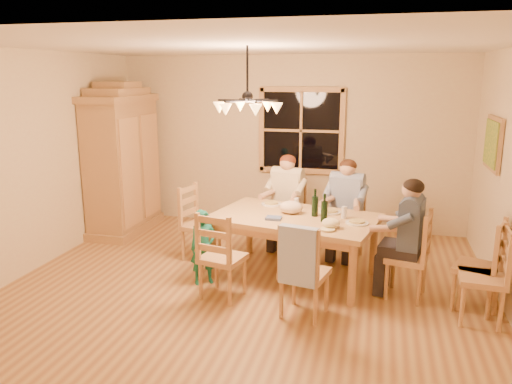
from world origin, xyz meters
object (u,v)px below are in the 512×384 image
(adult_plaid_man, at_px, (347,196))
(wine_bottle_a, at_px, (315,203))
(chair_spare_back, at_px, (480,293))
(adult_woman, at_px, (287,190))
(chair_spare_front, at_px, (476,282))
(chandelier, at_px, (247,105))
(chair_near_right, at_px, (304,287))
(armoire, at_px, (123,164))
(chair_far_right, at_px, (345,235))
(wine_bottle_b, at_px, (324,208))
(chair_end_right, at_px, (406,271))
(child, at_px, (204,247))
(chair_end_left, at_px, (201,237))
(chair_far_left, at_px, (286,227))
(chair_near_left, at_px, (223,271))
(dining_table, at_px, (294,224))
(adult_slate_man, at_px, (409,224))

(adult_plaid_man, distance_m, wine_bottle_a, 0.82)
(wine_bottle_a, xyz_separation_m, chair_spare_back, (1.75, -0.75, -0.62))
(adult_woman, bearing_deg, chair_spare_front, 160.51)
(chandelier, height_order, chair_spare_back, chandelier)
(chair_near_right, xyz_separation_m, adult_woman, (-0.55, 1.96, 0.54))
(armoire, height_order, chair_far_right, armoire)
(wine_bottle_a, bearing_deg, wine_bottle_b, -57.82)
(wine_bottle_b, xyz_separation_m, chair_spare_back, (1.62, -0.53, -0.62))
(chair_end_right, height_order, chair_spare_front, same)
(child, bearing_deg, chandelier, -30.24)
(chair_end_right, bearing_deg, adult_plaid_man, 46.64)
(chair_end_left, bearing_deg, chair_near_right, 63.43)
(chair_far_left, bearing_deg, chair_near_left, 90.00)
(wine_bottle_a, height_order, child, wine_bottle_a)
(wine_bottle_a, distance_m, wine_bottle_b, 0.25)
(chair_end_right, height_order, adult_plaid_man, adult_plaid_man)
(wine_bottle_b, xyz_separation_m, child, (-1.35, -0.31, -0.48))
(chair_near_right, relative_size, wine_bottle_a, 3.00)
(armoire, bearing_deg, child, -41.04)
(wine_bottle_b, height_order, chair_spare_back, wine_bottle_b)
(dining_table, distance_m, chair_near_right, 1.08)
(chandelier, height_order, chair_far_left, chandelier)
(armoire, height_order, wine_bottle_a, armoire)
(chair_near_right, bearing_deg, adult_woman, 117.90)
(chandelier, relative_size, wine_bottle_b, 2.33)
(chair_end_right, bearing_deg, chandelier, 106.66)
(adult_slate_man, relative_size, chair_spare_front, 0.88)
(chair_far_right, xyz_separation_m, adult_slate_man, (0.74, -1.08, 0.54))
(chair_near_right, xyz_separation_m, wine_bottle_a, (-0.04, 1.03, 0.62))
(chair_near_left, xyz_separation_m, child, (-0.33, 0.31, 0.14))
(chair_near_left, bearing_deg, chair_spare_front, 20.06)
(chandelier, relative_size, chair_spare_front, 0.78)
(chair_near_right, relative_size, chair_end_right, 1.00)
(chair_near_left, relative_size, child, 1.11)
(chair_far_left, distance_m, chair_near_right, 2.04)
(chair_near_left, bearing_deg, chair_end_left, 133.26)
(wine_bottle_b, bearing_deg, chair_spare_back, -18.23)
(adult_plaid_man, bearing_deg, chair_near_left, 64.80)
(chair_near_left, height_order, chair_end_left, same)
(armoire, xyz_separation_m, child, (1.90, -1.66, -0.61))
(chair_near_left, bearing_deg, wine_bottle_a, 55.32)
(chandelier, xyz_separation_m, chair_spare_front, (2.45, 0.01, -1.77))
(chair_near_right, bearing_deg, chandelier, 154.93)
(chair_end_left, distance_m, child, 0.83)
(chair_near_right, bearing_deg, chair_spare_back, 21.70)
(chair_far_right, bearing_deg, wine_bottle_a, 79.04)
(armoire, bearing_deg, chair_end_left, -29.61)
(chandelier, height_order, wine_bottle_a, chandelier)
(wine_bottle_a, distance_m, child, 1.41)
(adult_woman, height_order, wine_bottle_b, adult_woman)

